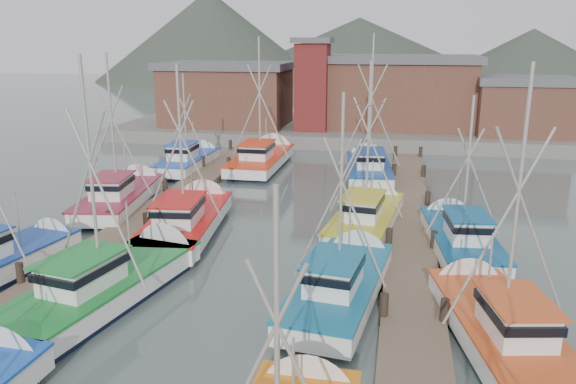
% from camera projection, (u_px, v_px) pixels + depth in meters
% --- Properties ---
extents(ground, '(260.00, 260.00, 0.00)m').
position_uv_depth(ground, '(233.00, 287.00, 22.41)').
color(ground, '#546561').
rests_on(ground, ground).
extents(dock_left, '(2.30, 46.00, 1.50)m').
position_uv_depth(dock_left, '(119.00, 237.00, 27.50)').
color(dock_left, brown).
rests_on(dock_left, ground).
extents(dock_right, '(2.30, 46.00, 1.50)m').
position_uv_depth(dock_right, '(411.00, 258.00, 24.86)').
color(dock_right, brown).
rests_on(dock_right, ground).
extents(quay, '(44.00, 16.00, 1.20)m').
position_uv_depth(quay, '(337.00, 130.00, 57.26)').
color(quay, gray).
rests_on(quay, ground).
extents(shed_left, '(12.72, 8.48, 6.20)m').
position_uv_depth(shed_left, '(227.00, 93.00, 56.46)').
color(shed_left, brown).
rests_on(shed_left, quay).
extents(shed_center, '(14.84, 9.54, 6.90)m').
position_uv_depth(shed_center, '(399.00, 91.00, 55.06)').
color(shed_center, brown).
rests_on(shed_center, quay).
extents(shed_right, '(8.48, 6.36, 5.20)m').
position_uv_depth(shed_right, '(523.00, 105.00, 50.37)').
color(shed_right, brown).
rests_on(shed_right, quay).
extents(lookout_tower, '(3.60, 3.60, 8.50)m').
position_uv_depth(lookout_tower, '(312.00, 84.00, 52.55)').
color(lookout_tower, maroon).
rests_on(lookout_tower, quay).
extents(distant_hills, '(175.00, 140.00, 42.00)m').
position_uv_depth(distant_hills, '(325.00, 79.00, 140.82)').
color(distant_hills, '#3B4438').
rests_on(distant_hills, ground).
extents(boat_4, '(4.57, 9.89, 9.94)m').
position_uv_depth(boat_4, '(115.00, 280.00, 21.40)').
color(boat_4, '#0F1935').
rests_on(boat_4, ground).
extents(boat_5, '(3.70, 8.92, 8.58)m').
position_uv_depth(boat_5, '(343.00, 283.00, 21.16)').
color(boat_5, '#0F1935').
rests_on(boat_5, ground).
extents(boat_6, '(3.52, 8.22, 8.64)m').
position_uv_depth(boat_6, '(6.00, 259.00, 23.44)').
color(boat_6, '#0F1935').
rests_on(boat_6, ground).
extents(boat_7, '(4.24, 8.82, 9.68)m').
position_uv_depth(boat_7, '(495.00, 324.00, 18.13)').
color(boat_7, '#0F1935').
rests_on(boat_7, ground).
extents(boat_8, '(4.06, 9.95, 9.36)m').
position_uv_depth(boat_8, '(189.00, 220.00, 28.59)').
color(boat_8, '#0F1935').
rests_on(boat_8, ground).
extents(boat_9, '(3.78, 9.07, 9.33)m').
position_uv_depth(boat_9, '(368.00, 217.00, 29.05)').
color(boat_9, '#0F1935').
rests_on(boat_9, ground).
extents(boat_10, '(4.19, 9.50, 9.70)m').
position_uv_depth(boat_10, '(122.00, 196.00, 32.98)').
color(boat_10, '#0F1935').
rests_on(boat_10, ground).
extents(boat_11, '(3.46, 8.58, 7.96)m').
position_uv_depth(boat_11, '(459.00, 237.00, 26.09)').
color(boat_11, '#0F1935').
rests_on(boat_11, ground).
extents(boat_12, '(4.34, 10.35, 10.76)m').
position_uv_depth(boat_12, '(263.00, 158.00, 43.31)').
color(boat_12, '#0F1935').
rests_on(boat_12, ground).
extents(boat_13, '(4.26, 9.60, 10.80)m').
position_uv_depth(boat_13, '(368.00, 168.00, 40.20)').
color(boat_13, '#0F1935').
rests_on(boat_13, ground).
extents(boat_14, '(3.27, 8.47, 7.87)m').
position_uv_depth(boat_14, '(190.00, 160.00, 42.62)').
color(boat_14, '#0F1935').
rests_on(boat_14, ground).
extents(gull_near, '(1.54, 0.66, 0.24)m').
position_uv_depth(gull_near, '(229.00, 53.00, 17.73)').
color(gull_near, gray).
rests_on(gull_near, ground).
extents(gull_far, '(1.55, 0.63, 0.24)m').
position_uv_depth(gull_far, '(367.00, 105.00, 20.61)').
color(gull_far, gray).
rests_on(gull_far, ground).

